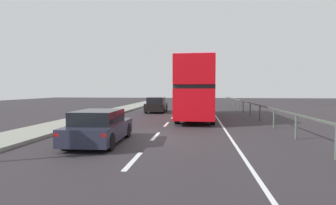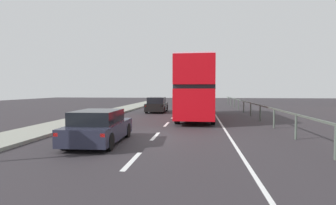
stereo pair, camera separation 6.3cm
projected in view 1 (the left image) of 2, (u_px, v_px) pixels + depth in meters
ground_plane at (154, 139)px, 12.34m from camera, size 74.34×120.00×0.10m
near_sidewalk_kerb at (28, 134)px, 13.00m from camera, size 2.52×80.00×0.14m
lane_paint_markings at (200, 119)px, 20.29m from camera, size 3.54×46.00×0.01m
bridge_side_railing at (255, 106)px, 20.57m from camera, size 0.10×42.00×1.12m
double_decker_bus_red at (197, 88)px, 20.64m from camera, size 2.76×10.57×4.30m
hatchback_car_near at (99, 127)px, 11.04m from camera, size 1.96×4.18×1.34m
sedan_car_ahead at (156, 105)px, 26.16m from camera, size 1.80×4.04×1.44m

